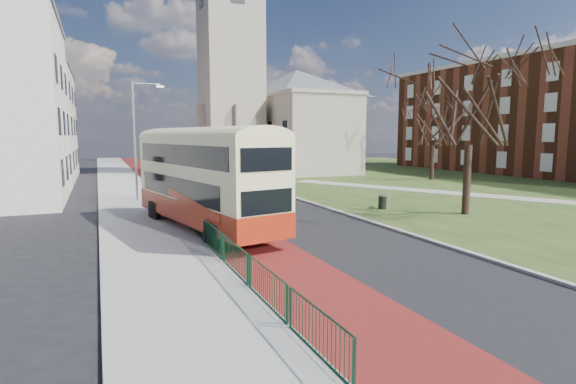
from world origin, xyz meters
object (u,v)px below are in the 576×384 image
winter_tree_near (471,89)px  bus (204,175)px  winter_tree_far (434,117)px  streetlamp (137,135)px  litter_bin (382,202)px

winter_tree_near → bus: bearing=173.6°
bus → winter_tree_near: 15.53m
winter_tree_near → winter_tree_far: size_ratio=1.13×
streetlamp → winter_tree_far: bearing=7.8°
streetlamp → bus: streetlamp is taller
winter_tree_far → winter_tree_near: bearing=-125.4°
winter_tree_near → winter_tree_far: 20.52m
bus → winter_tree_near: winter_tree_near is taller
bus → winter_tree_near: (14.79, -1.65, 4.42)m
streetlamp → bus: bearing=-79.4°
winter_tree_near → litter_bin: (-3.41, 3.32, -6.65)m
streetlamp → winter_tree_far: size_ratio=0.88×
bus → litter_bin: (11.38, 1.67, -2.23)m
winter_tree_near → streetlamp: bearing=142.8°
streetlamp → litter_bin: (13.46, -9.48, -4.12)m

